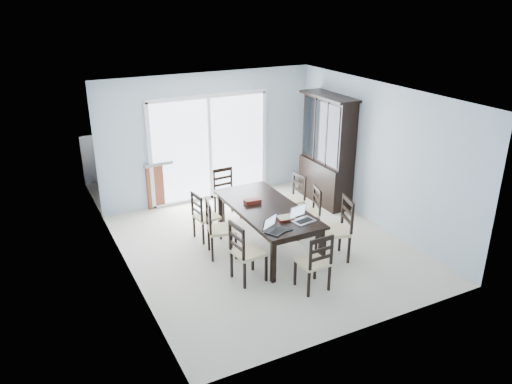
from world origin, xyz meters
TOP-DOWN VIEW (x-y plane):
  - floor at (0.00, 0.00)m, footprint 5.00×5.00m
  - ceiling at (0.00, 0.00)m, footprint 5.00×5.00m
  - back_wall at (0.00, 2.50)m, footprint 4.50×0.02m
  - wall_left at (-2.25, 0.00)m, footprint 0.02×5.00m
  - wall_right at (2.25, 0.00)m, footprint 0.02×5.00m
  - balcony at (0.00, 3.50)m, footprint 4.50×2.00m
  - railing at (0.00, 4.50)m, footprint 4.50×0.06m
  - dining_table at (0.00, 0.00)m, footprint 1.00×2.20m
  - china_hutch at (2.02, 1.25)m, footprint 0.50×1.38m
  - sliding_door at (0.00, 2.48)m, footprint 2.52×0.05m
  - chair_left_near at (-0.80, -0.77)m, footprint 0.47×0.46m
  - chair_left_mid at (-0.86, 0.14)m, footprint 0.52×0.51m
  - chair_left_far at (-0.85, 0.76)m, footprint 0.43×0.42m
  - chair_right_near at (0.88, -0.83)m, footprint 0.57×0.56m
  - chair_right_mid at (0.91, 0.06)m, footprint 0.49×0.48m
  - chair_right_far at (0.97, 0.72)m, footprint 0.44×0.43m
  - chair_end_near at (0.01, -1.48)m, footprint 0.40×0.42m
  - chair_end_far at (-0.09, 1.51)m, footprint 0.43×0.44m
  - laptop_dark at (-0.29, -0.87)m, footprint 0.39×0.35m
  - laptop_silver at (0.24, -0.75)m, footprint 0.38×0.29m
  - book_stack at (0.04, -0.55)m, footprint 0.28×0.22m
  - cell_phone at (-0.12, -0.92)m, footprint 0.13×0.08m
  - game_box at (-0.14, 0.25)m, footprint 0.28×0.15m
  - hot_tub at (-0.56, 3.30)m, footprint 1.97×1.79m

SIDE VIEW (x-z plane):
  - balcony at x=0.00m, z-range -0.10..0.00m
  - floor at x=0.00m, z-range 0.00..0.00m
  - hot_tub at x=-0.56m, z-range 0.00..0.94m
  - chair_left_far at x=-0.85m, z-range 0.03..1.04m
  - chair_right_mid at x=0.91m, z-range 0.03..1.07m
  - railing at x=0.00m, z-range 0.00..1.10m
  - chair_end_near at x=0.01m, z-range 0.03..1.08m
  - chair_right_far at x=0.97m, z-range 0.03..1.08m
  - chair_end_far at x=-0.09m, z-range 0.03..1.11m
  - chair_left_near at x=-0.80m, z-range 0.03..1.14m
  - chair_left_mid at x=-0.86m, z-range 0.03..1.16m
  - chair_right_near at x=0.88m, z-range 0.03..1.24m
  - dining_table at x=0.00m, z-range 0.30..1.05m
  - cell_phone at x=-0.12m, z-range 0.75..0.76m
  - book_stack at x=0.04m, z-range 0.75..0.79m
  - game_box at x=-0.14m, z-range 0.75..0.82m
  - laptop_dark at x=-0.29m, z-range 0.69..0.92m
  - laptop_silver at x=0.24m, z-range 0.69..0.92m
  - china_hutch at x=2.02m, z-range -0.03..2.17m
  - sliding_door at x=0.00m, z-range 0.00..2.18m
  - back_wall at x=0.00m, z-range 0.00..2.60m
  - wall_left at x=-2.25m, z-range 0.00..2.60m
  - wall_right at x=2.25m, z-range 0.00..2.60m
  - ceiling at x=0.00m, z-range 2.60..2.60m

